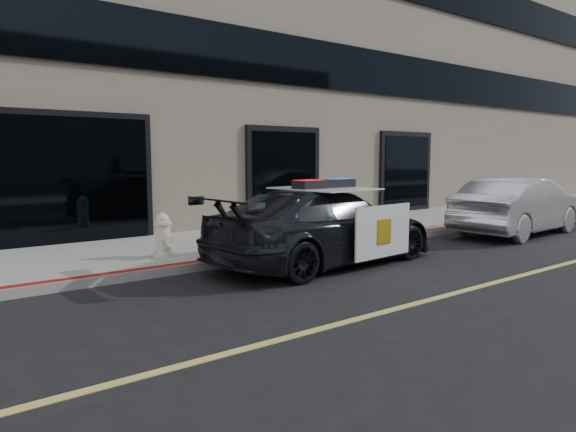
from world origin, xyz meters
TOP-DOWN VIEW (x-y plane):
  - ground at (0.00, 0.00)m, footprint 120.00×120.00m
  - sidewalk_n at (0.00, 5.25)m, footprint 60.00×3.50m
  - building_n at (0.00, 10.50)m, footprint 60.00×7.00m
  - police_car at (2.24, 2.67)m, footprint 2.66×4.99m
  - silver_sedan at (8.44, 2.41)m, footprint 2.10×4.54m
  - fire_hydrant at (-0.13, 4.34)m, footprint 0.36×0.50m

SIDE VIEW (x-z plane):
  - ground at x=0.00m, z-range 0.00..0.00m
  - sidewalk_n at x=0.00m, z-range 0.00..0.15m
  - fire_hydrant at x=-0.13m, z-range 0.12..0.92m
  - police_car at x=2.24m, z-range -0.08..1.46m
  - silver_sedan at x=8.44m, z-range 0.00..1.43m
  - building_n at x=0.00m, z-range 0.00..12.00m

